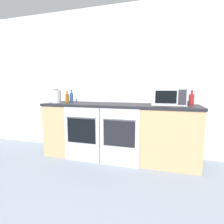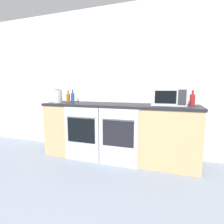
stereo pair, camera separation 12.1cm
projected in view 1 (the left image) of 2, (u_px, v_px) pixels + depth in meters
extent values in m
cube|color=silver|center=(123.00, 81.00, 3.14)|extent=(10.00, 0.06, 2.60)
cube|color=tan|center=(118.00, 132.00, 2.94)|extent=(2.51, 0.61, 0.88)
cube|color=black|center=(118.00, 105.00, 2.87)|extent=(2.54, 0.64, 0.04)
cube|color=#A8AAAF|center=(82.00, 135.00, 2.77)|extent=(0.60, 0.03, 0.88)
cube|color=black|center=(81.00, 131.00, 2.75)|extent=(0.48, 0.01, 0.39)
cylinder|color=#A8AAAF|center=(80.00, 117.00, 2.69)|extent=(0.49, 0.02, 0.02)
cube|color=#B7BABF|center=(119.00, 138.00, 2.60)|extent=(0.60, 0.03, 0.88)
cube|color=black|center=(119.00, 134.00, 2.58)|extent=(0.48, 0.01, 0.39)
cylinder|color=#B7BABF|center=(119.00, 119.00, 2.53)|extent=(0.49, 0.02, 0.02)
cube|color=#B7BABF|center=(169.00, 96.00, 2.70)|extent=(0.50, 0.39, 0.27)
cube|color=black|center=(166.00, 97.00, 2.53)|extent=(0.30, 0.01, 0.18)
cube|color=#2D2D33|center=(182.00, 97.00, 2.47)|extent=(0.11, 0.01, 0.21)
cylinder|color=#234793|center=(72.00, 98.00, 3.22)|extent=(0.06, 0.06, 0.17)
cylinder|color=#234793|center=(71.00, 91.00, 3.20)|extent=(0.03, 0.03, 0.06)
cylinder|color=maroon|center=(191.00, 100.00, 2.69)|extent=(0.08, 0.08, 0.17)
cylinder|color=maroon|center=(192.00, 92.00, 2.68)|extent=(0.03, 0.03, 0.06)
cylinder|color=#8C5114|center=(67.00, 98.00, 3.14)|extent=(0.07, 0.07, 0.16)
cylinder|color=#8C5114|center=(67.00, 92.00, 3.13)|extent=(0.03, 0.03, 0.06)
cylinder|color=#B7BABF|center=(56.00, 96.00, 3.06)|extent=(0.16, 0.16, 0.22)
cylinder|color=#262628|center=(56.00, 90.00, 3.04)|extent=(0.09, 0.09, 0.01)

